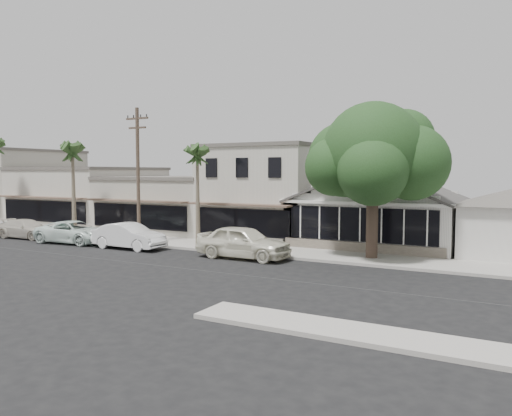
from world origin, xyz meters
The scene contains 15 objects.
ground centered at (0.00, 0.00, 0.00)m, with size 140.00×140.00×0.00m, color black.
sidewalk_north centered at (-8.00, 6.75, 0.07)m, with size 90.00×3.50×0.15m, color #9E9991.
corner_shop centered at (5.00, 12.47, 2.62)m, with size 10.40×8.60×5.10m.
row_building_near centered at (-3.00, 13.50, 3.25)m, with size 8.00×10.00×6.50m, color beige.
row_building_midnear centered at (-12.00, 13.50, 2.10)m, with size 10.00×10.00×4.20m, color #B4AEA2.
row_building_midfar centered at (-22.50, 13.50, 2.50)m, with size 11.00×10.00×5.00m, color beige.
row_building_far centered at (-33.50, 13.50, 3.40)m, with size 11.00×10.00×6.80m, color #B4AEA2.
utility_pole centered at (-9.00, 5.20, 4.79)m, with size 1.80×0.24×9.00m.
car_0 centered at (-0.30, 3.99, 0.92)m, with size 2.18×5.41×1.84m, color silver.
car_1 centered at (-8.37, 3.56, 0.81)m, with size 1.71×4.89×1.61m, color white.
car_2 centered at (-13.37, 3.65, 0.75)m, with size 2.49×5.41×1.50m, color white.
car_3 centered at (-18.37, 3.73, 0.69)m, with size 1.92×4.72×1.37m, color beige.
shade_tree centered at (6.07, 7.12, 5.66)m, with size 7.75×7.00×8.59m.
palm_east centered at (-4.85, 6.05, 5.88)m, with size 2.57×2.57×6.87m.
palm_mid centered at (-15.95, 5.96, 6.33)m, with size 3.00×3.00×7.41m.
Camera 1 is at (13.54, -19.86, 4.82)m, focal length 35.00 mm.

